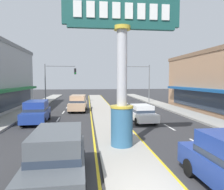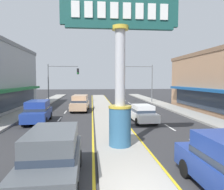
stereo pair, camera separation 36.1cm
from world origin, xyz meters
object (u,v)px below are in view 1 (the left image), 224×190
suv_far_right_lane (57,156)px  suv_near_right_lane (36,112)px  traffic_light_right_side (139,77)px  district_sign (122,70)px  sedan_far_left_oncoming (141,113)px  traffic_light_left_side (57,77)px  suv_near_left_lane (78,103)px

suv_far_right_lane → suv_near_right_lane: bearing=106.6°
suv_near_right_lane → suv_far_right_lane: size_ratio=1.01×
traffic_light_right_side → suv_near_right_lane: size_ratio=1.32×
district_sign → traffic_light_right_side: district_sign is taller
traffic_light_right_side → sedan_far_left_oncoming: bearing=-103.3°
suv_near_right_lane → traffic_light_left_side: bearing=91.1°
sedan_far_left_oncoming → suv_far_right_lane: bearing=-119.4°
traffic_light_right_side → sedan_far_left_oncoming: 15.92m
traffic_light_left_side → suv_far_right_lane: (3.58, -25.81, -3.26)m
traffic_light_left_side → traffic_light_right_side: 13.02m
traffic_light_right_side → sedan_far_left_oncoming: traffic_light_right_side is taller
district_sign → sedan_far_left_oncoming: 8.18m
suv_near_left_lane → suv_far_right_lane: bearing=-90.0°
traffic_light_right_side → suv_near_left_lane: 12.73m
traffic_light_right_side → suv_near_right_lane: bearing=-131.5°
traffic_light_left_side → suv_far_right_lane: traffic_light_left_side is taller
traffic_light_left_side → suv_far_right_lane: bearing=-82.1°
traffic_light_left_side → suv_near_right_lane: (0.28, -14.71, -3.26)m
traffic_light_left_side → district_sign: bearing=-73.7°
traffic_light_left_side → traffic_light_right_side: bearing=-1.4°
traffic_light_left_side → suv_near_left_lane: bearing=-66.4°
traffic_light_left_side → suv_far_right_lane: size_ratio=1.34×
district_sign → suv_near_left_lane: size_ratio=1.71×
district_sign → traffic_light_left_side: 23.19m
suv_near_right_lane → traffic_light_right_side: bearing=48.5°
traffic_light_left_side → suv_near_right_lane: 15.07m
suv_far_right_lane → traffic_light_right_side: bearing=69.7°
traffic_light_right_side → suv_far_right_lane: bearing=-110.3°
suv_near_left_lane → sedan_far_left_oncoming: bearing=-51.0°
suv_near_left_lane → sedan_far_left_oncoming: size_ratio=1.07×
traffic_light_left_side → sedan_far_left_oncoming: (9.43, -15.44, -3.46)m
suv_far_right_lane → sedan_far_left_oncoming: 11.90m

